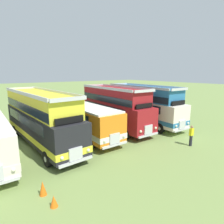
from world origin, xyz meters
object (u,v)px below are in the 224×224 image
(bus_eighth_in_row, at_px, (143,104))
(cone_far_end, at_px, (54,201))
(bus_seventh_in_row, at_px, (114,107))
(marshal_person, at_px, (191,136))
(cone_mid_row, at_px, (43,188))
(bus_sixth_in_row, at_px, (83,118))
(bus_fifth_in_row, at_px, (40,117))

(bus_eighth_in_row, bearing_deg, cone_far_end, -149.87)
(bus_seventh_in_row, xyz_separation_m, marshal_person, (1.96, -7.82, -1.47))
(cone_mid_row, xyz_separation_m, cone_far_end, (0.13, -1.15, -0.10))
(bus_sixth_in_row, distance_m, cone_mid_row, 9.25)
(bus_sixth_in_row, relative_size, cone_mid_row, 13.21)
(bus_seventh_in_row, height_order, cone_far_end, bus_seventh_in_row)
(bus_eighth_in_row, bearing_deg, bus_sixth_in_row, 178.71)
(marshal_person, bearing_deg, cone_mid_row, 176.65)
(bus_sixth_in_row, height_order, cone_far_end, bus_sixth_in_row)
(bus_eighth_in_row, xyz_separation_m, cone_far_end, (-13.61, -7.90, -2.08))
(bus_eighth_in_row, bearing_deg, cone_mid_row, -153.85)
(cone_mid_row, xyz_separation_m, marshal_person, (11.82, -0.69, 0.51))
(bus_seventh_in_row, height_order, marshal_person, bus_seventh_in_row)
(bus_eighth_in_row, height_order, cone_mid_row, bus_eighth_in_row)
(cone_mid_row, bearing_deg, bus_sixth_in_row, 49.19)
(cone_far_end, bearing_deg, marshal_person, 2.25)
(bus_fifth_in_row, height_order, cone_mid_row, bus_fifth_in_row)
(cone_mid_row, bearing_deg, bus_fifth_in_row, 73.26)
(bus_fifth_in_row, relative_size, marshal_person, 6.60)
(bus_eighth_in_row, height_order, marshal_person, bus_eighth_in_row)
(bus_fifth_in_row, relative_size, bus_seventh_in_row, 1.14)
(bus_seventh_in_row, bearing_deg, cone_far_end, -139.59)
(bus_fifth_in_row, height_order, marshal_person, bus_fifth_in_row)
(bus_fifth_in_row, distance_m, bus_sixth_in_row, 3.93)
(bus_fifth_in_row, distance_m, cone_far_end, 8.59)
(bus_fifth_in_row, height_order, bus_eighth_in_row, same)
(bus_sixth_in_row, distance_m, marshal_person, 9.64)
(bus_fifth_in_row, distance_m, cone_mid_row, 7.53)
(bus_sixth_in_row, distance_m, bus_seventh_in_row, 3.94)
(bus_sixth_in_row, bearing_deg, bus_seventh_in_row, 3.10)
(bus_seventh_in_row, bearing_deg, cone_mid_row, -144.12)
(bus_seventh_in_row, relative_size, cone_far_end, 18.28)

